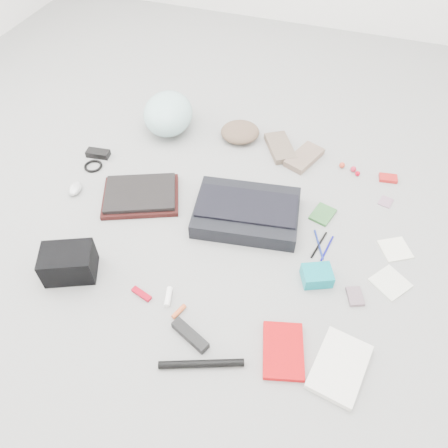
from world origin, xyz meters
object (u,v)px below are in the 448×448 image
(book_red, at_px, (283,351))
(accordion_wallet, at_px, (317,276))
(camera_bag, at_px, (69,263))
(laptop, at_px, (140,193))
(bike_helmet, at_px, (168,114))
(messenger_bag, at_px, (247,212))

(book_red, xyz_separation_m, accordion_wallet, (0.05, 0.33, 0.02))
(camera_bag, xyz_separation_m, book_red, (0.85, -0.06, -0.05))
(laptop, height_order, camera_bag, camera_bag)
(bike_helmet, height_order, accordion_wallet, bike_helmet)
(bike_helmet, relative_size, camera_bag, 1.63)
(camera_bag, bearing_deg, book_red, -27.53)
(bike_helmet, relative_size, book_red, 1.53)
(bike_helmet, bearing_deg, book_red, -65.35)
(camera_bag, bearing_deg, laptop, 56.82)
(messenger_bag, relative_size, laptop, 1.42)
(messenger_bag, relative_size, bike_helmet, 1.39)
(camera_bag, height_order, book_red, camera_bag)
(messenger_bag, bearing_deg, bike_helmet, 131.19)
(book_red, bearing_deg, messenger_bag, 103.61)
(messenger_bag, height_order, laptop, messenger_bag)
(bike_helmet, bearing_deg, accordion_wallet, -52.80)
(laptop, height_order, bike_helmet, bike_helmet)
(messenger_bag, bearing_deg, accordion_wallet, -40.95)
(laptop, distance_m, camera_bag, 0.46)
(messenger_bag, xyz_separation_m, book_red, (0.30, -0.54, -0.03))
(bike_helmet, distance_m, book_red, 1.34)
(bike_helmet, xyz_separation_m, accordion_wallet, (0.91, -0.69, -0.07))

